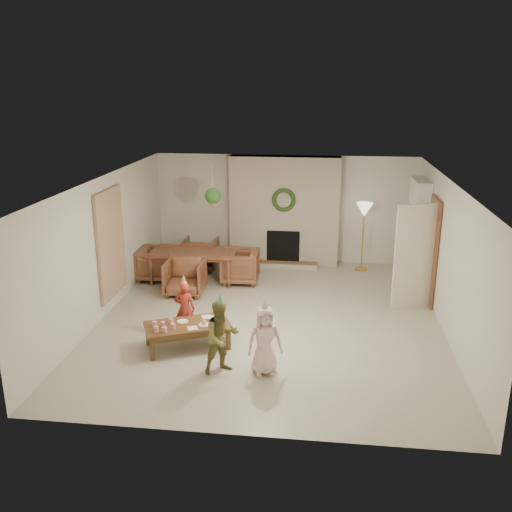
% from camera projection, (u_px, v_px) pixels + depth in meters
% --- Properties ---
extents(floor, '(7.00, 7.00, 0.00)m').
position_uv_depth(floor, '(270.00, 319.00, 10.03)').
color(floor, '#B7B29E').
rests_on(floor, ground).
extents(ceiling, '(7.00, 7.00, 0.00)m').
position_uv_depth(ceiling, '(271.00, 181.00, 9.29)').
color(ceiling, white).
rests_on(ceiling, wall_back).
extents(wall_back, '(7.00, 0.00, 7.00)m').
position_uv_depth(wall_back, '(285.00, 209.00, 12.97)').
color(wall_back, silver).
rests_on(wall_back, floor).
extents(wall_front, '(7.00, 0.00, 7.00)m').
position_uv_depth(wall_front, '(240.00, 341.00, 6.34)').
color(wall_front, silver).
rests_on(wall_front, floor).
extents(wall_left, '(0.00, 7.00, 7.00)m').
position_uv_depth(wall_left, '(104.00, 247.00, 10.01)').
color(wall_left, silver).
rests_on(wall_left, floor).
extents(wall_right, '(0.00, 7.00, 7.00)m').
position_uv_depth(wall_right, '(449.00, 259.00, 9.31)').
color(wall_right, silver).
rests_on(wall_right, floor).
extents(fireplace_mass, '(2.50, 0.40, 2.50)m').
position_uv_depth(fireplace_mass, '(284.00, 211.00, 12.78)').
color(fireplace_mass, '#532016').
rests_on(fireplace_mass, floor).
extents(fireplace_hearth, '(1.60, 0.30, 0.12)m').
position_uv_depth(fireplace_hearth, '(282.00, 265.00, 12.81)').
color(fireplace_hearth, brown).
rests_on(fireplace_hearth, floor).
extents(fireplace_firebox, '(0.75, 0.12, 0.75)m').
position_uv_depth(fireplace_firebox, '(283.00, 246.00, 12.85)').
color(fireplace_firebox, black).
rests_on(fireplace_firebox, floor).
extents(fireplace_wreath, '(0.54, 0.10, 0.54)m').
position_uv_depth(fireplace_wreath, '(284.00, 200.00, 12.48)').
color(fireplace_wreath, '#254219').
rests_on(fireplace_wreath, fireplace_mass).
extents(floor_lamp_base, '(0.29, 0.29, 0.03)m').
position_uv_depth(floor_lamp_base, '(361.00, 269.00, 12.66)').
color(floor_lamp_base, gold).
rests_on(floor_lamp_base, floor).
extents(floor_lamp_post, '(0.03, 0.03, 1.39)m').
position_uv_depth(floor_lamp_post, '(363.00, 239.00, 12.45)').
color(floor_lamp_post, gold).
rests_on(floor_lamp_post, floor).
extents(floor_lamp_shade, '(0.37, 0.37, 0.31)m').
position_uv_depth(floor_lamp_shade, '(364.00, 210.00, 12.25)').
color(floor_lamp_shade, beige).
rests_on(floor_lamp_shade, floor_lamp_post).
extents(bookshelf_carcass, '(0.30, 1.00, 2.20)m').
position_uv_depth(bookshelf_carcass, '(417.00, 232.00, 11.55)').
color(bookshelf_carcass, white).
rests_on(bookshelf_carcass, floor).
extents(bookshelf_shelf_a, '(0.30, 0.92, 0.03)m').
position_uv_depth(bookshelf_shelf_a, '(413.00, 262.00, 11.75)').
color(bookshelf_shelf_a, white).
rests_on(bookshelf_shelf_a, bookshelf_carcass).
extents(bookshelf_shelf_b, '(0.30, 0.92, 0.03)m').
position_uv_depth(bookshelf_shelf_b, '(415.00, 244.00, 11.63)').
color(bookshelf_shelf_b, white).
rests_on(bookshelf_shelf_b, bookshelf_carcass).
extents(bookshelf_shelf_c, '(0.30, 0.92, 0.03)m').
position_uv_depth(bookshelf_shelf_c, '(417.00, 225.00, 11.51)').
color(bookshelf_shelf_c, white).
rests_on(bookshelf_shelf_c, bookshelf_carcass).
extents(bookshelf_shelf_d, '(0.30, 0.92, 0.03)m').
position_uv_depth(bookshelf_shelf_d, '(418.00, 206.00, 11.39)').
color(bookshelf_shelf_d, white).
rests_on(bookshelf_shelf_d, bookshelf_carcass).
extents(books_row_lower, '(0.20, 0.40, 0.24)m').
position_uv_depth(books_row_lower, '(414.00, 258.00, 11.57)').
color(books_row_lower, maroon).
rests_on(books_row_lower, bookshelf_shelf_a).
extents(books_row_mid, '(0.20, 0.44, 0.24)m').
position_uv_depth(books_row_mid, '(414.00, 237.00, 11.64)').
color(books_row_mid, '#285695').
rests_on(books_row_mid, bookshelf_shelf_b).
extents(books_row_upper, '(0.20, 0.36, 0.22)m').
position_uv_depth(books_row_upper, '(417.00, 220.00, 11.38)').
color(books_row_upper, '#BD8728').
rests_on(books_row_upper, bookshelf_shelf_c).
extents(door_frame, '(0.05, 0.86, 2.04)m').
position_uv_depth(door_frame, '(432.00, 251.00, 10.52)').
color(door_frame, brown).
rests_on(door_frame, floor).
extents(door_leaf, '(0.77, 0.32, 2.00)m').
position_uv_depth(door_leaf, '(414.00, 258.00, 10.21)').
color(door_leaf, beige).
rests_on(door_leaf, floor).
extents(curtain_panel, '(0.06, 1.20, 2.00)m').
position_uv_depth(curtain_panel, '(111.00, 244.00, 10.19)').
color(curtain_panel, '#CBB28F').
rests_on(curtain_panel, wall_left).
extents(dining_table, '(1.84, 1.05, 0.64)m').
position_uv_depth(dining_table, '(193.00, 266.00, 11.88)').
color(dining_table, brown).
rests_on(dining_table, floor).
extents(dining_chair_near, '(0.77, 0.79, 0.71)m').
position_uv_depth(dining_chair_near, '(185.00, 277.00, 11.11)').
color(dining_chair_near, brown).
rests_on(dining_chair_near, floor).
extents(dining_chair_far, '(0.77, 0.79, 0.71)m').
position_uv_depth(dining_chair_far, '(201.00, 254.00, 12.63)').
color(dining_chair_far, brown).
rests_on(dining_chair_far, floor).
extents(dining_chair_left, '(0.79, 0.77, 0.71)m').
position_uv_depth(dining_chair_left, '(157.00, 264.00, 11.95)').
color(dining_chair_left, brown).
rests_on(dining_chair_left, floor).
extents(dining_chair_right, '(0.79, 0.77, 0.71)m').
position_uv_depth(dining_chair_right, '(240.00, 266.00, 11.77)').
color(dining_chair_right, brown).
rests_on(dining_chair_right, floor).
extents(hanging_plant_cord, '(0.01, 0.01, 0.70)m').
position_uv_depth(hanging_plant_cord, '(212.00, 184.00, 10.96)').
color(hanging_plant_cord, tan).
rests_on(hanging_plant_cord, ceiling).
extents(hanging_plant_pot, '(0.16, 0.16, 0.12)m').
position_uv_depth(hanging_plant_pot, '(213.00, 202.00, 11.07)').
color(hanging_plant_pot, brown).
rests_on(hanging_plant_pot, hanging_plant_cord).
extents(hanging_plant_foliage, '(0.32, 0.32, 0.32)m').
position_uv_depth(hanging_plant_foliage, '(213.00, 196.00, 11.03)').
color(hanging_plant_foliage, '#1E4617').
rests_on(hanging_plant_foliage, hanging_plant_pot).
extents(coffee_table_top, '(1.47, 1.15, 0.06)m').
position_uv_depth(coffee_table_top, '(187.00, 326.00, 8.84)').
color(coffee_table_top, brown).
rests_on(coffee_table_top, floor).
extents(coffee_table_apron, '(1.34, 1.01, 0.08)m').
position_uv_depth(coffee_table_apron, '(188.00, 330.00, 8.86)').
color(coffee_table_apron, brown).
rests_on(coffee_table_apron, floor).
extents(coffee_leg_fl, '(0.09, 0.09, 0.34)m').
position_uv_depth(coffee_leg_fl, '(152.00, 350.00, 8.49)').
color(coffee_leg_fl, brown).
rests_on(coffee_leg_fl, floor).
extents(coffee_leg_fr, '(0.09, 0.09, 0.34)m').
position_uv_depth(coffee_leg_fr, '(228.00, 339.00, 8.83)').
color(coffee_leg_fr, brown).
rests_on(coffee_leg_fr, floor).
extents(coffee_leg_bl, '(0.09, 0.09, 0.34)m').
position_uv_depth(coffee_leg_bl, '(148.00, 335.00, 8.98)').
color(coffee_leg_bl, brown).
rests_on(coffee_leg_bl, floor).
extents(coffee_leg_br, '(0.09, 0.09, 0.34)m').
position_uv_depth(coffee_leg_br, '(220.00, 326.00, 9.32)').
color(coffee_leg_br, brown).
rests_on(coffee_leg_br, floor).
extents(cup_a, '(0.09, 0.09, 0.09)m').
position_uv_depth(cup_a, '(156.00, 329.00, 8.54)').
color(cup_a, white).
rests_on(cup_a, coffee_table_top).
extents(cup_b, '(0.09, 0.09, 0.09)m').
position_uv_depth(cup_b, '(155.00, 324.00, 8.72)').
color(cup_b, white).
rests_on(cup_b, coffee_table_top).
extents(cup_c, '(0.09, 0.09, 0.09)m').
position_uv_depth(cup_c, '(165.00, 330.00, 8.53)').
color(cup_c, white).
rests_on(cup_c, coffee_table_top).
extents(cup_d, '(0.09, 0.09, 0.09)m').
position_uv_depth(cup_d, '(163.00, 324.00, 8.71)').
color(cup_d, white).
rests_on(cup_d, coffee_table_top).
extents(cup_e, '(0.09, 0.09, 0.09)m').
position_uv_depth(cup_e, '(173.00, 326.00, 8.64)').
color(cup_e, white).
rests_on(cup_e, coffee_table_top).
extents(cup_f, '(0.09, 0.09, 0.09)m').
position_uv_depth(cup_f, '(171.00, 321.00, 8.82)').
color(cup_f, white).
rests_on(cup_f, coffee_table_top).
extents(plate_a, '(0.24, 0.24, 0.01)m').
position_uv_depth(plate_a, '(183.00, 321.00, 8.93)').
color(plate_a, white).
rests_on(plate_a, coffee_table_top).
extents(plate_b, '(0.24, 0.24, 0.01)m').
position_uv_depth(plate_b, '(204.00, 324.00, 8.81)').
color(plate_b, white).
rests_on(plate_b, coffee_table_top).
extents(plate_c, '(0.24, 0.24, 0.01)m').
position_uv_depth(plate_c, '(214.00, 318.00, 9.06)').
color(plate_c, white).
rests_on(plate_c, coffee_table_top).
extents(food_scoop, '(0.09, 0.09, 0.07)m').
position_uv_depth(food_scoop, '(204.00, 322.00, 8.80)').
color(food_scoop, tan).
rests_on(food_scoop, plate_b).
extents(napkin_left, '(0.20, 0.20, 0.01)m').
position_uv_depth(napkin_left, '(193.00, 328.00, 8.68)').
color(napkin_left, '#FFBBD4').
rests_on(napkin_left, coffee_table_top).
extents(napkin_right, '(0.20, 0.20, 0.01)m').
position_uv_depth(napkin_right, '(207.00, 317.00, 9.10)').
color(napkin_right, '#FFBBD4').
rests_on(napkin_right, coffee_table_top).
extents(child_red, '(0.35, 0.24, 0.93)m').
position_uv_depth(child_red, '(185.00, 309.00, 9.28)').
color(child_red, '#A02E22').
rests_on(child_red, floor).
extents(party_hat_red, '(0.16, 0.16, 0.18)m').
position_uv_depth(party_hat_red, '(184.00, 280.00, 9.13)').
color(party_hat_red, gold).
rests_on(party_hat_red, child_red).
extents(child_plaid, '(0.68, 0.65, 1.11)m').
position_uv_depth(child_plaid, '(222.00, 337.00, 8.04)').
color(child_plaid, '#985F29').
rests_on(child_plaid, floor).
extents(party_hat_plaid, '(0.16, 0.16, 0.18)m').
position_uv_depth(party_hat_plaid, '(221.00, 299.00, 7.87)').
color(party_hat_plaid, '#4DB55F').
rests_on(party_hat_plaid, child_plaid).
extents(child_pink, '(0.58, 0.46, 1.04)m').
position_uv_depth(child_pink, '(265.00, 340.00, 8.02)').
color(child_pink, '#FCC9CF').
rests_on(child_pink, floor).
extents(party_hat_pink, '(0.15, 0.15, 0.19)m').
position_uv_depth(party_hat_pink, '(265.00, 304.00, 7.85)').
color(party_hat_pink, silver).
rests_on(party_hat_pink, child_pink).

